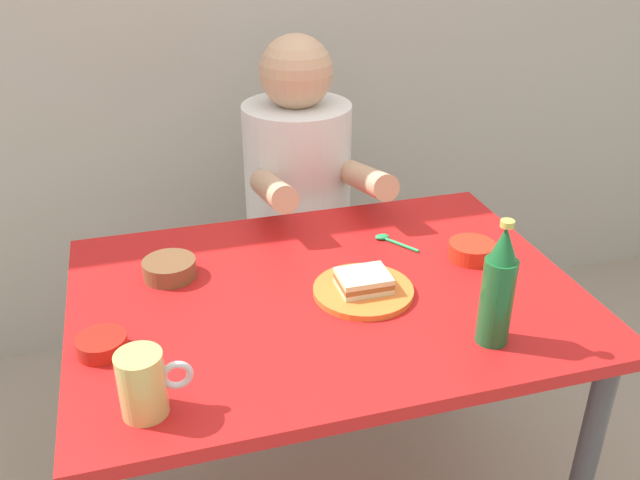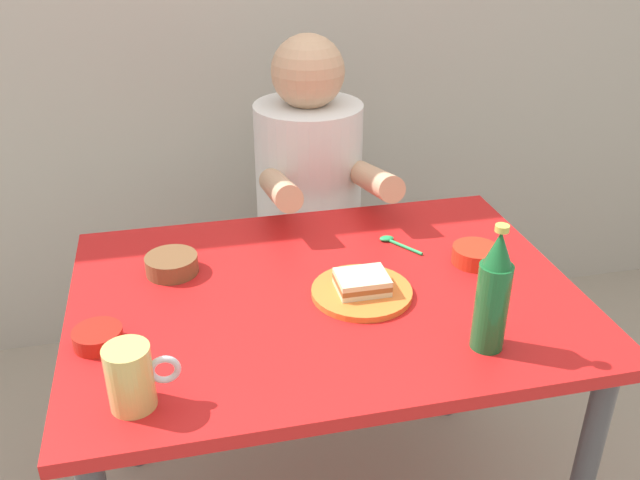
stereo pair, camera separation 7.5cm
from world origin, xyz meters
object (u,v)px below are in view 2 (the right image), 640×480
(sandwich, at_px, (362,282))
(sauce_bowl_chili, at_px, (476,254))
(person_seated, at_px, (309,172))
(beer_bottle, at_px, (493,294))
(stool, at_px, (310,288))
(dining_table, at_px, (325,325))
(beer_mug, at_px, (132,377))
(plate_orange, at_px, (362,292))

(sandwich, relative_size, sauce_bowl_chili, 1.00)
(person_seated, xyz_separation_m, beer_bottle, (0.16, -0.88, 0.09))
(stool, height_order, person_seated, person_seated)
(dining_table, xyz_separation_m, beer_mug, (-0.40, -0.29, 0.15))
(beer_mug, bearing_deg, beer_bottle, 1.89)
(sauce_bowl_chili, bearing_deg, beer_mug, -156.91)
(dining_table, height_order, person_seated, person_seated)
(sauce_bowl_chili, bearing_deg, dining_table, -173.37)
(person_seated, height_order, beer_bottle, person_seated)
(beer_mug, height_order, beer_bottle, beer_bottle)
(person_seated, relative_size, beer_mug, 5.71)
(person_seated, distance_m, sauce_bowl_chili, 0.64)
(dining_table, height_order, sandwich, sandwich)
(dining_table, relative_size, sandwich, 10.00)
(beer_bottle, xyz_separation_m, sauce_bowl_chili, (0.12, 0.31, -0.10))
(stool, distance_m, beer_bottle, 1.04)
(beer_mug, bearing_deg, dining_table, 35.54)
(stool, distance_m, beer_mug, 1.14)
(beer_bottle, relative_size, sauce_bowl_chili, 2.38)
(plate_orange, relative_size, sandwich, 2.00)
(sandwich, height_order, beer_mug, beer_mug)
(stool, relative_size, beer_bottle, 1.72)
(person_seated, distance_m, plate_orange, 0.65)
(plate_orange, relative_size, beer_mug, 1.75)
(dining_table, height_order, beer_mug, beer_mug)
(dining_table, bearing_deg, person_seated, 81.10)
(dining_table, bearing_deg, beer_bottle, -45.77)
(person_seated, bearing_deg, dining_table, -98.90)
(person_seated, distance_m, sandwich, 0.65)
(sandwich, distance_m, sauce_bowl_chili, 0.31)
(dining_table, xyz_separation_m, sandwich, (0.07, -0.03, 0.13))
(person_seated, height_order, sandwich, person_seated)
(plate_orange, relative_size, beer_bottle, 0.84)
(beer_mug, height_order, sauce_bowl_chili, beer_mug)
(stool, relative_size, plate_orange, 2.05)
(beer_bottle, distance_m, sauce_bowl_chili, 0.34)
(sandwich, xyz_separation_m, beer_mug, (-0.48, -0.25, 0.03))
(sandwich, bearing_deg, beer_bottle, -51.31)
(person_seated, distance_m, beer_bottle, 0.90)
(stool, bearing_deg, dining_table, -98.75)
(plate_orange, height_order, sandwich, sandwich)
(stool, height_order, sandwich, sandwich)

